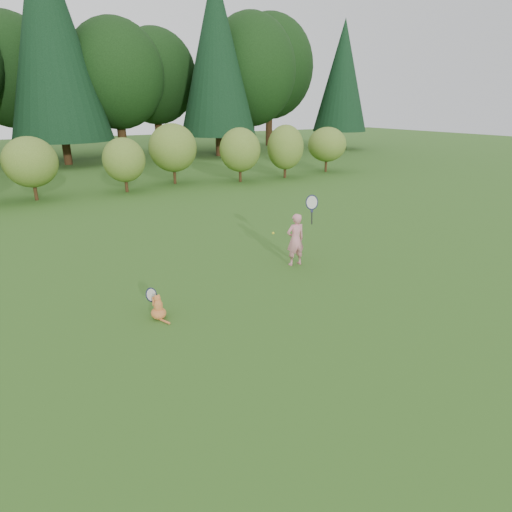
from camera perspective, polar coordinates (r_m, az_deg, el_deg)
ground at (r=8.47m, az=1.50°, el=-6.28°), size 100.00×100.00×0.00m
shrub_row at (r=20.05m, az=-18.39°, el=12.05°), size 28.00×3.00×2.80m
woodland_backdrop at (r=30.03m, az=-24.18°, el=25.33°), size 48.00×10.00×15.00m
child at (r=10.26m, az=5.36°, el=2.35°), size 0.73×0.45×1.91m
cat at (r=8.01m, az=-12.97°, el=-6.48°), size 0.34×0.66×0.63m
tennis_ball at (r=10.45m, az=2.30°, el=3.08°), size 0.06×0.06×0.06m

